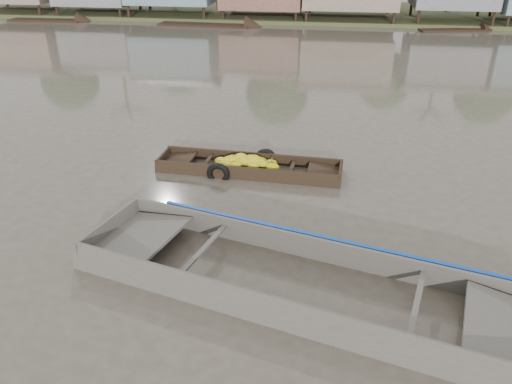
# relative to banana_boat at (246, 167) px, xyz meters

# --- Properties ---
(ground) EXTENTS (120.00, 120.00, 0.00)m
(ground) POSITION_rel_banana_boat_xyz_m (0.66, -3.23, -0.12)
(ground) COLOR #4D443B
(ground) RESTS_ON ground
(banana_boat) EXTENTS (5.09, 1.45, 0.69)m
(banana_boat) POSITION_rel_banana_boat_xyz_m (0.00, 0.00, 0.00)
(banana_boat) COLOR black
(banana_boat) RESTS_ON ground
(viewer_boat) EXTENTS (8.93, 4.38, 0.69)m
(viewer_boat) POSITION_rel_banana_boat_xyz_m (1.88, -4.93, -0.04)
(viewer_boat) COLOR #4A453E
(viewer_boat) RESTS_ON ground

